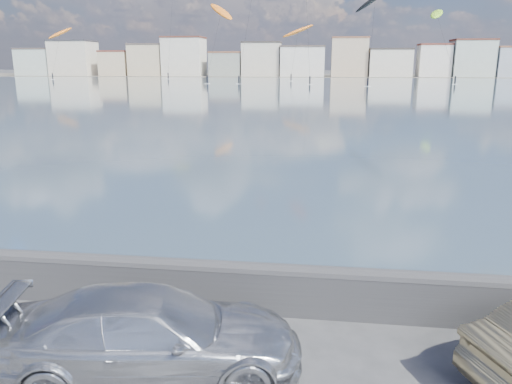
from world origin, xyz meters
TOP-DOWN VIEW (x-y plane):
  - bay_water at (0.00, 91.50)m, footprint 500.00×177.00m
  - far_shore_strip at (0.00, 200.00)m, footprint 500.00×60.00m
  - seawall at (0.00, 2.70)m, footprint 400.00×0.36m
  - far_buildings at (1.31, 186.00)m, footprint 240.79×13.26m
  - car_silver at (-0.22, 0.39)m, footprint 5.16×2.86m
  - kitesurfer_1 at (-83.00, 152.18)m, footprint 6.52×18.31m
  - kitesurfer_2 at (-23.70, 121.71)m, footprint 8.75×12.02m
  - kitesurfer_12 at (-5.89, 146.47)m, footprint 10.21×14.52m
  - kitesurfer_14 at (29.74, 130.94)m, footprint 6.71×16.75m

SIDE VIEW (x-z plane):
  - bay_water at x=0.00m, z-range 0.01..0.01m
  - far_shore_strip at x=0.00m, z-range 0.01..0.01m
  - seawall at x=0.00m, z-range 0.04..1.12m
  - car_silver at x=-0.22m, z-range 0.00..1.42m
  - far_buildings at x=1.31m, z-range -1.27..13.33m
  - kitesurfer_12 at x=-5.89m, z-range 5.61..22.05m
  - kitesurfer_1 at x=-83.00m, z-range 5.65..22.63m
  - kitesurfer_14 at x=29.74m, z-range 7.32..26.07m
  - kitesurfer_2 at x=-23.70m, z-range 7.10..27.11m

